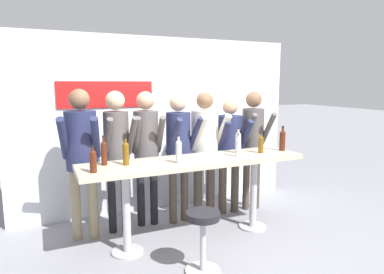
% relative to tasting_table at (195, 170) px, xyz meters
% --- Properties ---
extents(ground_plane, '(40.00, 40.00, 0.00)m').
position_rel_tasting_table_xyz_m(ground_plane, '(0.00, 0.00, -0.87)').
color(ground_plane, gray).
extents(back_wall, '(4.31, 0.12, 2.56)m').
position_rel_tasting_table_xyz_m(back_wall, '(-0.01, 1.27, 0.42)').
color(back_wall, silver).
rests_on(back_wall, ground_plane).
extents(tasting_table, '(2.71, 0.62, 1.01)m').
position_rel_tasting_table_xyz_m(tasting_table, '(0.00, 0.00, 0.00)').
color(tasting_table, beige).
rests_on(tasting_table, ground_plane).
extents(bar_stool, '(0.36, 0.36, 0.64)m').
position_rel_tasting_table_xyz_m(bar_stool, '(-0.24, -0.70, -0.45)').
color(bar_stool, '#B2B2B7').
rests_on(bar_stool, ground_plane).
extents(person_far_left, '(0.51, 0.63, 1.83)m').
position_rel_tasting_table_xyz_m(person_far_left, '(-1.22, 0.57, 0.27)').
color(person_far_left, gray).
rests_on(person_far_left, ground_plane).
extents(person_left, '(0.39, 0.53, 1.80)m').
position_rel_tasting_table_xyz_m(person_left, '(-0.80, 0.60, 0.27)').
color(person_left, black).
rests_on(person_left, ground_plane).
extents(person_center_left, '(0.42, 0.56, 1.79)m').
position_rel_tasting_table_xyz_m(person_center_left, '(-0.40, 0.65, 0.26)').
color(person_center_left, black).
rests_on(person_center_left, ground_plane).
extents(person_center, '(0.43, 0.56, 1.76)m').
position_rel_tasting_table_xyz_m(person_center, '(0.02, 0.58, 0.24)').
color(person_center, '#473D33').
rests_on(person_center, ground_plane).
extents(person_center_right, '(0.47, 0.58, 1.78)m').
position_rel_tasting_table_xyz_m(person_center_right, '(0.42, 0.59, 0.23)').
color(person_center_right, '#473D33').
rests_on(person_center_right, ground_plane).
extents(person_right, '(0.46, 0.56, 1.67)m').
position_rel_tasting_table_xyz_m(person_right, '(0.82, 0.59, 0.17)').
color(person_right, '#473D33').
rests_on(person_right, ground_plane).
extents(person_far_right, '(0.41, 0.55, 1.77)m').
position_rel_tasting_table_xyz_m(person_far_right, '(1.21, 0.58, 0.25)').
color(person_far_right, '#473D33').
rests_on(person_far_right, ground_plane).
extents(wine_bottle_0, '(0.08, 0.08, 0.33)m').
position_rel_tasting_table_xyz_m(wine_bottle_0, '(1.27, -0.01, 0.29)').
color(wine_bottle_0, '#4C1E0F').
rests_on(wine_bottle_0, tasting_table).
extents(wine_bottle_1, '(0.07, 0.07, 0.27)m').
position_rel_tasting_table_xyz_m(wine_bottle_1, '(0.92, -0.02, 0.26)').
color(wine_bottle_1, brown).
rests_on(wine_bottle_1, tasting_table).
extents(wine_bottle_2, '(0.07, 0.07, 0.28)m').
position_rel_tasting_table_xyz_m(wine_bottle_2, '(-1.19, -0.14, 0.27)').
color(wine_bottle_2, '#4C1E0F').
rests_on(wine_bottle_2, tasting_table).
extents(wine_bottle_3, '(0.07, 0.07, 0.32)m').
position_rel_tasting_table_xyz_m(wine_bottle_3, '(-0.25, -0.11, 0.28)').
color(wine_bottle_3, '#B7BCC1').
rests_on(wine_bottle_3, tasting_table).
extents(wine_bottle_4, '(0.07, 0.07, 0.33)m').
position_rel_tasting_table_xyz_m(wine_bottle_4, '(0.65, 0.10, 0.29)').
color(wine_bottle_4, '#B7BCC1').
rests_on(wine_bottle_4, tasting_table).
extents(wine_bottle_5, '(0.06, 0.06, 0.33)m').
position_rel_tasting_table_xyz_m(wine_bottle_5, '(-1.04, 0.13, 0.29)').
color(wine_bottle_5, '#4C1E0F').
rests_on(wine_bottle_5, tasting_table).
extents(wine_bottle_6, '(0.07, 0.07, 0.31)m').
position_rel_tasting_table_xyz_m(wine_bottle_6, '(-0.82, 0.04, 0.28)').
color(wine_bottle_6, brown).
rests_on(wine_bottle_6, tasting_table).
extents(wine_bottle_7, '(0.06, 0.06, 0.28)m').
position_rel_tasting_table_xyz_m(wine_bottle_7, '(0.53, -0.09, 0.27)').
color(wine_bottle_7, '#B7BCC1').
rests_on(wine_bottle_7, tasting_table).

